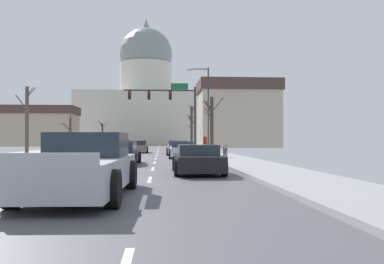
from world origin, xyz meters
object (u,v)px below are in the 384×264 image
(street_lamp_right, at_px, (206,102))
(sedan_near_02, at_px, (182,150))
(sedan_near_03, at_px, (121,153))
(sedan_near_01, at_px, (178,148))
(sedan_near_04, at_px, (198,160))
(sedan_near_00, at_px, (139,147))
(sedan_oncoming_00, at_px, (92,145))
(pickup_truck_near_05, at_px, (83,168))
(bicycle_parked, at_px, (225,152))
(pedestrian_00, at_px, (205,143))
(sedan_oncoming_01, at_px, (124,144))
(signal_gantry, at_px, (170,102))

(street_lamp_right, height_order, sedan_near_02, street_lamp_right)
(sedan_near_03, bearing_deg, street_lamp_right, 67.47)
(sedan_near_01, height_order, sedan_near_04, sedan_near_01)
(sedan_near_00, relative_size, sedan_oncoming_00, 0.99)
(pickup_truck_near_05, distance_m, sedan_oncoming_00, 46.05)
(sedan_near_01, distance_m, bicycle_parked, 8.54)
(pickup_truck_near_05, distance_m, pedestrian_00, 28.20)
(sedan_near_00, xyz_separation_m, sedan_near_02, (3.79, -12.43, -0.00))
(sedan_near_04, relative_size, sedan_oncoming_01, 1.09)
(sedan_near_03, xyz_separation_m, sedan_oncoming_01, (-3.44, 41.89, 0.01))
(sedan_near_03, bearing_deg, pickup_truck_near_05, -88.72)
(sedan_near_02, bearing_deg, sedan_near_04, -90.07)
(sedan_oncoming_01, distance_m, pedestrian_00, 29.17)
(pedestrian_00, height_order, bicycle_parked, pedestrian_00)
(sedan_near_01, xyz_separation_m, sedan_near_04, (0.03, -19.85, -0.04))
(street_lamp_right, bearing_deg, signal_gantry, 111.09)
(sedan_near_01, bearing_deg, sedan_oncoming_00, 119.00)
(pickup_truck_near_05, relative_size, bicycle_parked, 3.25)
(street_lamp_right, relative_size, sedan_oncoming_00, 1.79)
(signal_gantry, relative_size, sedan_oncoming_00, 1.81)
(street_lamp_right, distance_m, sedan_near_04, 22.15)
(street_lamp_right, xyz_separation_m, sedan_near_00, (-6.35, 4.31, -4.17))
(sedan_oncoming_00, height_order, pedestrian_00, pedestrian_00)
(signal_gantry, bearing_deg, sedan_oncoming_00, 137.49)
(sedan_near_03, distance_m, bicycle_parked, 8.49)
(sedan_near_04, bearing_deg, bicycle_parked, 76.19)
(sedan_near_02, xyz_separation_m, pedestrian_00, (2.43, 7.36, 0.48))
(sedan_near_00, distance_m, sedan_oncoming_01, 22.72)
(sedan_oncoming_01, bearing_deg, signal_gantry, -70.58)
(sedan_near_00, height_order, bicycle_parked, sedan_near_00)
(bicycle_parked, bearing_deg, sedan_oncoming_00, 116.47)
(sedan_near_03, bearing_deg, signal_gantry, 82.15)
(sedan_near_00, xyz_separation_m, sedan_oncoming_01, (-3.36, 22.47, 0.03))
(street_lamp_right, relative_size, sedan_near_03, 1.66)
(sedan_near_03, xyz_separation_m, sedan_oncoming_00, (-6.81, 32.27, -0.00))
(pedestrian_00, bearing_deg, signal_gantry, 108.69)
(signal_gantry, relative_size, sedan_near_01, 1.77)
(signal_gantry, distance_m, sedan_near_01, 10.91)
(signal_gantry, height_order, sedan_near_03, signal_gantry)
(sedan_near_04, xyz_separation_m, pickup_truck_near_05, (-3.40, -6.74, 0.15))
(sedan_near_01, distance_m, sedan_oncoming_01, 29.41)
(sedan_near_00, relative_size, sedan_near_03, 0.92)
(sedan_oncoming_00, bearing_deg, sedan_near_04, -74.83)
(sedan_near_04, distance_m, sedan_oncoming_01, 48.91)
(signal_gantry, relative_size, pedestrian_00, 4.79)
(pickup_truck_near_05, xyz_separation_m, pedestrian_00, (5.85, 27.58, 0.34))
(sedan_oncoming_00, bearing_deg, bicycle_parked, -63.53)
(signal_gantry, xyz_separation_m, pickup_truck_near_05, (-2.89, -36.34, -4.77))
(street_lamp_right, height_order, sedan_near_03, street_lamp_right)
(signal_gantry, height_order, sedan_near_04, signal_gantry)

